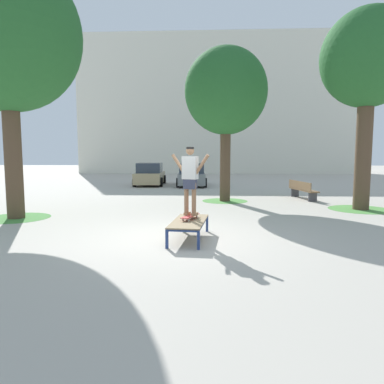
# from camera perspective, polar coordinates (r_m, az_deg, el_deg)

# --- Properties ---
(ground_plane) EXTENTS (120.00, 120.00, 0.00)m
(ground_plane) POSITION_cam_1_polar(r_m,az_deg,el_deg) (8.89, -2.50, -7.32)
(ground_plane) COLOR #B2AA9E
(building_facade) EXTENTS (30.34, 4.00, 15.00)m
(building_facade) POSITION_cam_1_polar(r_m,az_deg,el_deg) (40.77, 3.91, 13.71)
(building_facade) COLOR silver
(building_facade) RESTS_ON ground
(skate_box) EXTENTS (0.94, 1.96, 0.46)m
(skate_box) POSITION_cam_1_polar(r_m,az_deg,el_deg) (8.62, -0.49, -4.93)
(skate_box) COLOR navy
(skate_box) RESTS_ON ground
(skateboard) EXTENTS (0.45, 0.82, 0.09)m
(skateboard) POSITION_cam_1_polar(r_m,az_deg,el_deg) (8.78, -0.30, -3.91)
(skateboard) COLOR #B23333
(skateboard) RESTS_ON skate_box
(skater) EXTENTS (0.97, 0.41, 1.69)m
(skater) POSITION_cam_1_polar(r_m,az_deg,el_deg) (8.67, -0.30, 2.59)
(skater) COLOR #8E6647
(skater) RESTS_ON skateboard
(tree_near_left) EXTENTS (4.53, 4.53, 8.15)m
(tree_near_left) POSITION_cam_1_polar(r_m,az_deg,el_deg) (13.25, -27.71, 21.49)
(tree_near_left) COLOR brown
(tree_near_left) RESTS_ON ground
(grass_patch_near_left) EXTENTS (2.12, 2.12, 0.01)m
(grass_patch_near_left) POSITION_cam_1_polar(r_m,az_deg,el_deg) (12.89, -26.47, -3.75)
(grass_patch_near_left) COLOR #47893D
(grass_patch_near_left) RESTS_ON ground
(tree_near_right) EXTENTS (3.37, 3.37, 7.30)m
(tree_near_right) POSITION_cam_1_polar(r_m,az_deg,el_deg) (15.02, 26.53, 18.38)
(tree_near_right) COLOR brown
(tree_near_right) RESTS_ON ground
(grass_patch_near_right) EXTENTS (2.33, 2.33, 0.01)m
(grass_patch_near_right) POSITION_cam_1_polar(r_m,az_deg,el_deg) (14.78, 25.54, -2.53)
(grass_patch_near_right) COLOR #519342
(grass_patch_near_right) RESTS_ON ground
(tree_mid_back) EXTENTS (3.57, 3.57, 6.66)m
(tree_mid_back) POSITION_cam_1_polar(r_m,az_deg,el_deg) (15.90, 5.49, 15.76)
(tree_mid_back) COLOR brown
(tree_mid_back) RESTS_ON ground
(grass_patch_mid_back) EXTENTS (2.01, 2.01, 0.01)m
(grass_patch_mid_back) POSITION_cam_1_polar(r_m,az_deg,el_deg) (15.81, 5.31, -1.44)
(grass_patch_mid_back) COLOR #519342
(grass_patch_mid_back) RESTS_ON ground
(car_tan) EXTENTS (2.07, 4.28, 1.50)m
(car_tan) POSITION_cam_1_polar(r_m,az_deg,el_deg) (24.14, -6.80, 2.76)
(car_tan) COLOR tan
(car_tan) RESTS_ON ground
(car_grey) EXTENTS (2.07, 4.28, 1.50)m
(car_grey) POSITION_cam_1_polar(r_m,az_deg,el_deg) (23.41, -0.06, 2.70)
(car_grey) COLOR slate
(car_grey) RESTS_ON ground
(park_bench) EXTENTS (0.83, 2.44, 0.83)m
(park_bench) POSITION_cam_1_polar(r_m,az_deg,el_deg) (17.21, 17.36, 0.41)
(park_bench) COLOR brown
(park_bench) RESTS_ON ground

